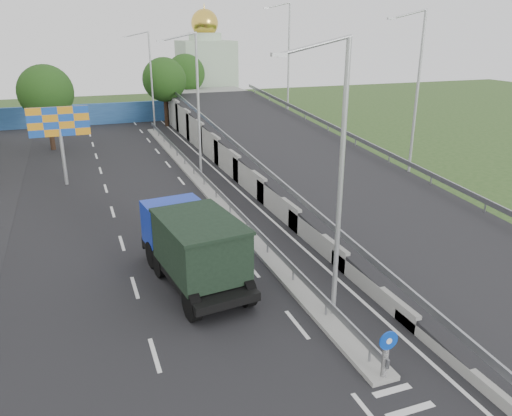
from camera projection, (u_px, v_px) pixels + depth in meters
name	position (u px, v px, depth m)	size (l,w,h in m)	color
road_surface	(173.00, 211.00, 30.38)	(26.00, 90.00, 0.04)	black
median	(204.00, 186.00, 34.86)	(1.00, 44.00, 0.20)	gray
overpass_ramp	(302.00, 154.00, 36.76)	(10.00, 50.00, 3.50)	gray
median_guardrail	(204.00, 177.00, 34.64)	(0.09, 44.00, 0.71)	gray
sign_bollard	(386.00, 354.00, 15.29)	(0.64, 0.23, 1.67)	black
lamp_post_near	(336.00, 172.00, 17.09)	(2.74, 0.18, 10.08)	#B2B5B7
lamp_post_mid	(195.00, 100.00, 34.73)	(2.74, 0.18, 10.08)	#B2B5B7
lamp_post_far	(150.00, 76.00, 52.37)	(2.74, 0.18, 10.08)	#B2B5B7
blue_wall	(108.00, 114.00, 57.86)	(30.00, 0.50, 2.40)	navy
church	(206.00, 69.00, 68.13)	(7.00, 7.00, 13.80)	#B2CCAD
billboard	(59.00, 126.00, 34.05)	(4.00, 0.24, 5.50)	#B2B5B7
tree_left_mid	(46.00, 92.00, 43.97)	(4.80, 4.80, 7.60)	black
tree_median_far	(164.00, 80.00, 54.96)	(4.80, 4.80, 7.60)	black
tree_ramp_far	(186.00, 74.00, 62.45)	(4.80, 4.80, 7.60)	black
dump_truck	(193.00, 244.00, 21.27)	(3.54, 7.57, 3.22)	black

